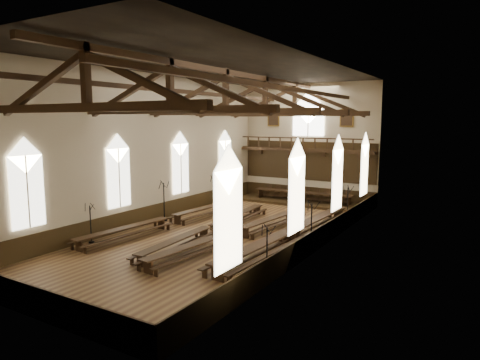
# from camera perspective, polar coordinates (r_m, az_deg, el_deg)

# --- Properties ---
(ground) EXTENTS (26.00, 26.00, 0.00)m
(ground) POSITION_cam_1_polar(r_m,az_deg,el_deg) (26.44, -1.83, -7.19)
(ground) COLOR brown
(ground) RESTS_ON ground
(room_walls) EXTENTS (26.00, 26.00, 26.00)m
(room_walls) POSITION_cam_1_polar(r_m,az_deg,el_deg) (25.52, -1.89, 6.95)
(room_walls) COLOR #BAAB8D
(room_walls) RESTS_ON ground
(wainscot_band) EXTENTS (12.00, 26.00, 1.20)m
(wainscot_band) POSITION_cam_1_polar(r_m,az_deg,el_deg) (26.29, -1.83, -5.92)
(wainscot_band) COLOR #31220E
(wainscot_band) RESTS_ON ground
(side_windows) EXTENTS (11.85, 19.80, 4.50)m
(side_windows) POSITION_cam_1_polar(r_m,az_deg,el_deg) (25.72, -1.86, 0.89)
(side_windows) COLOR white
(side_windows) RESTS_ON room_walls
(end_window) EXTENTS (2.80, 0.12, 3.80)m
(end_window) POSITION_cam_1_polar(r_m,az_deg,el_deg) (37.03, 9.11, 8.35)
(end_window) COLOR white
(end_window) RESTS_ON room_walls
(minstrels_gallery) EXTENTS (11.80, 1.24, 3.70)m
(minstrels_gallery) POSITION_cam_1_polar(r_m,az_deg,el_deg) (36.93, 8.85, 3.20)
(minstrels_gallery) COLOR #311B0F
(minstrels_gallery) RESTS_ON room_walls
(portraits) EXTENTS (7.75, 0.09, 1.45)m
(portraits) POSITION_cam_1_polar(r_m,az_deg,el_deg) (37.02, 9.10, 8.16)
(portraits) COLOR brown
(portraits) RESTS_ON room_walls
(roof_trusses) EXTENTS (11.70, 25.70, 2.80)m
(roof_trusses) POSITION_cam_1_polar(r_m,az_deg,el_deg) (25.55, -1.91, 10.89)
(roof_trusses) COLOR #311B0F
(roof_trusses) RESTS_ON room_walls
(refectory_row_a) EXTENTS (1.98, 14.08, 0.71)m
(refectory_row_a) POSITION_cam_1_polar(r_m,az_deg,el_deg) (28.43, -9.36, -5.14)
(refectory_row_a) COLOR #311B0F
(refectory_row_a) RESTS_ON ground
(refectory_row_b) EXTENTS (1.75, 13.67, 0.66)m
(refectory_row_b) POSITION_cam_1_polar(r_m,az_deg,el_deg) (26.19, -3.80, -6.25)
(refectory_row_b) COLOR #311B0F
(refectory_row_b) RESTS_ON ground
(refectory_row_c) EXTENTS (2.10, 14.08, 0.70)m
(refectory_row_c) POSITION_cam_1_polar(r_m,az_deg,el_deg) (24.78, -0.33, -6.99)
(refectory_row_c) COLOR #311B0F
(refectory_row_c) RESTS_ON ground
(refectory_row_d) EXTENTS (2.04, 15.11, 0.82)m
(refectory_row_d) POSITION_cam_1_polar(r_m,az_deg,el_deg) (24.67, 7.09, -6.92)
(refectory_row_d) COLOR #311B0F
(refectory_row_d) RESTS_ON ground
(dais) EXTENTS (11.40, 3.11, 0.21)m
(dais) POSITION_cam_1_polar(r_m,az_deg,el_deg) (36.20, 8.31, -2.96)
(dais) COLOR #31220E
(dais) RESTS_ON ground
(high_table) EXTENTS (8.44, 1.19, 0.79)m
(high_table) POSITION_cam_1_polar(r_m,az_deg,el_deg) (36.06, 8.33, -1.76)
(high_table) COLOR #311B0F
(high_table) RESTS_ON dais
(high_chairs) EXTENTS (7.67, 0.48, 1.06)m
(high_chairs) POSITION_cam_1_polar(r_m,az_deg,el_deg) (36.82, 8.82, -1.70)
(high_chairs) COLOR #311B0F
(high_chairs) RESTS_ON dais
(candelabrum_left_near) EXTENTS (0.68, 0.67, 2.28)m
(candelabrum_left_near) POSITION_cam_1_polar(r_m,az_deg,el_deg) (25.81, -19.26, -6.42)
(candelabrum_left_near) COLOR black
(candelabrum_left_near) RESTS_ON ground
(candelabrum_left_mid) EXTENTS (0.84, 0.82, 2.81)m
(candelabrum_left_mid) POSITION_cam_1_polar(r_m,az_deg,el_deg) (30.04, -10.07, -3.79)
(candelabrum_left_mid) COLOR black
(candelabrum_left_mid) RESTS_ON ground
(candelabrum_left_far) EXTENTS (0.75, 0.71, 2.49)m
(candelabrum_left_far) POSITION_cam_1_polar(r_m,az_deg,el_deg) (34.73, -3.54, -2.26)
(candelabrum_left_far) COLOR black
(candelabrum_left_far) RESTS_ON ground
(candelabrum_right_near) EXTENTS (0.66, 0.75, 2.43)m
(candelabrum_right_near) POSITION_cam_1_polar(r_m,az_deg,el_deg) (19.14, 3.60, -10.85)
(candelabrum_right_near) COLOR black
(candelabrum_right_near) RESTS_ON ground
(candelabrum_right_mid) EXTENTS (0.74, 0.80, 2.63)m
(candelabrum_right_mid) POSITION_cam_1_polar(r_m,az_deg,el_deg) (23.69, 9.47, -7.09)
(candelabrum_right_mid) COLOR black
(candelabrum_right_mid) RESTS_ON ground
(candelabrum_right_far) EXTENTS (0.79, 0.75, 2.62)m
(candelabrum_right_far) POSITION_cam_1_polar(r_m,az_deg,el_deg) (29.69, 14.10, -4.16)
(candelabrum_right_far) COLOR black
(candelabrum_right_far) RESTS_ON ground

